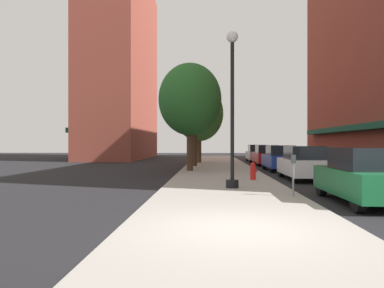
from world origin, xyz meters
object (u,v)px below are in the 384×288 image
Objects in this scene: tree_near at (199,113)px; car_red at (266,155)px; tree_far at (194,100)px; car_silver at (257,154)px; fire_hydrant at (253,171)px; tree_mid at (190,100)px; lamppost at (232,106)px; car_white at (303,163)px; car_blue at (280,158)px; parking_meter_near at (293,170)px; car_green at (364,176)px.

car_red is at bearing -21.54° from tree_near.
tree_far reaches higher than car_silver.
tree_mid reaches higher than fire_hydrant.
tree_near reaches higher than fire_hydrant.
lamppost is 14.06m from tree_far.
car_red is at bearing 52.95° from tree_mid.
car_silver is at bearing 82.37° from fire_hydrant.
car_red is 1.00× the size of car_silver.
car_silver is at bearing 56.82° from tree_far.
car_white is 6.19m from car_blue.
tree_far is 1.63× the size of car_red.
parking_meter_near is at bearing -93.86° from car_red.
tree_near reaches higher than car_white.
lamppost is 18.84m from tree_near.
tree_near reaches higher than car_silver.
tree_far is 1.63× the size of car_white.
tree_mid reaches higher than car_white.
fire_hydrant is (1.15, 3.24, -2.68)m from lamppost.
tree_near is 1.02× the size of tree_mid.
car_green is 1.00× the size of car_silver.
lamppost is at bearing 128.25° from parking_meter_near.
car_green is 1.00× the size of car_red.
tree_far is 7.61m from car_red.
car_red is (3.73, 16.56, -2.39)m from lamppost.
tree_mid reaches higher than car_red.
tree_far is at bearing 109.55° from car_green.
car_red is at bearing 90.66° from car_green.
car_green is (2.58, -6.11, 0.29)m from fire_hydrant.
tree_far is at bearing -92.46° from tree_near.
fire_hydrant is 6.64m from car_green.
tree_far reaches higher than lamppost.
parking_meter_near is at bearing -96.93° from car_blue.
tree_far reaches higher than fire_hydrant.
car_red is (5.49, -2.17, -3.58)m from tree_near.
lamppost is 5.28m from car_green.
car_white is 12.13m from car_red.
tree_near is (-2.91, 15.48, 3.87)m from fire_hydrant.
car_white is 18.09m from car_silver.
lamppost is 9.22m from tree_mid.
tree_far is 1.63× the size of car_silver.
tree_mid is at bearing -90.91° from tree_far.
tree_near is 6.91m from car_red.
car_red is at bearing 79.02° from fire_hydrant.
tree_near is at bearing 88.32° from tree_mid.
car_green is at bearing -17.44° from parking_meter_near.
parking_meter_near is (0.63, -5.50, 0.43)m from fire_hydrant.
car_green is 13.48m from car_blue.
car_white is (3.73, 4.43, -2.39)m from lamppost.
lamppost is at bearing -100.64° from car_red.
car_red is at bearing 91.68° from car_blue.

